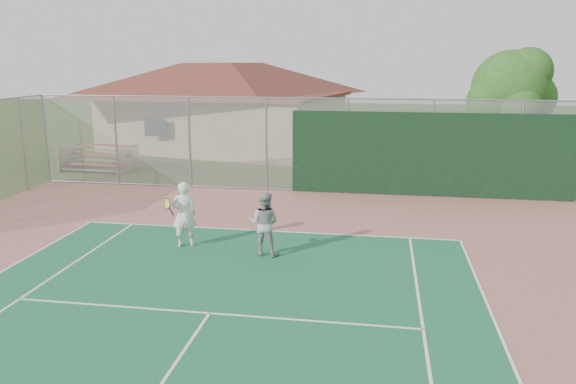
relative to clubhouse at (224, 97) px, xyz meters
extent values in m
cylinder|color=gray|center=(-4.63, -9.78, -1.06)|extent=(0.08, 0.08, 3.50)
cylinder|color=gray|center=(-1.63, -9.78, -1.06)|extent=(0.08, 0.08, 3.50)
cylinder|color=gray|center=(1.37, -9.78, -1.06)|extent=(0.08, 0.08, 3.50)
cylinder|color=gray|center=(4.37, -9.78, -1.06)|extent=(0.08, 0.08, 3.50)
cylinder|color=gray|center=(7.37, -9.78, -1.06)|extent=(0.08, 0.08, 3.50)
cylinder|color=gray|center=(10.37, -9.78, -1.06)|extent=(0.08, 0.08, 3.50)
cylinder|color=gray|center=(13.37, -9.78, -1.06)|extent=(0.08, 0.08, 3.50)
cylinder|color=gray|center=(5.37, -9.78, 0.69)|extent=(20.00, 0.05, 0.05)
cylinder|color=gray|center=(5.37, -9.78, -2.76)|extent=(20.00, 0.05, 0.05)
cube|color=#999EA0|center=(5.37, -9.78, -1.06)|extent=(20.00, 0.02, 3.50)
cube|color=black|center=(10.37, -9.83, -1.26)|extent=(10.00, 0.04, 3.00)
cylinder|color=gray|center=(-4.63, -11.28, -1.06)|extent=(0.08, 0.08, 3.50)
cube|color=tan|center=(0.00, 0.00, -1.35)|extent=(13.04, 10.09, 2.91)
cube|color=brown|center=(0.00, 0.00, 0.15)|extent=(13.62, 10.67, 0.17)
pyramid|color=brown|center=(0.00, 0.00, 1.85)|extent=(14.34, 11.10, 1.74)
cube|color=black|center=(1.94, -3.91, -1.79)|extent=(0.87, 0.06, 2.04)
cube|color=#AA3F27|center=(-3.84, -7.65, -2.46)|extent=(3.00, 0.58, 0.05)
cube|color=#B2B5BA|center=(-3.84, -7.90, -2.66)|extent=(3.00, 0.55, 0.04)
cube|color=#AA3F27|center=(-3.84, -7.10, -2.11)|extent=(3.00, 0.58, 0.05)
cube|color=#B2B5BA|center=(-3.84, -7.35, -2.31)|extent=(3.00, 0.55, 0.04)
cube|color=#AA3F27|center=(-3.84, -6.55, -1.76)|extent=(3.00, 0.58, 0.05)
cube|color=#B2B5BA|center=(-3.84, -6.80, -1.96)|extent=(3.00, 0.55, 0.04)
cube|color=#B2B5BA|center=(-5.23, -7.10, -2.26)|extent=(0.24, 1.79, 1.10)
cube|color=#B2B5BA|center=(-2.44, -7.10, -2.26)|extent=(0.24, 1.79, 1.10)
cylinder|color=#352313|center=(13.94, -4.69, -1.39)|extent=(0.36, 0.36, 2.83)
sphere|color=#234F18|center=(13.94, -4.69, 0.84)|extent=(3.24, 3.24, 3.24)
sphere|color=#234F18|center=(14.86, -4.38, 0.43)|extent=(2.23, 2.23, 2.23)
sphere|color=#234F18|center=(13.13, -5.09, 0.33)|extent=(2.02, 2.02, 2.02)
sphere|color=#234F18|center=(14.15, -5.60, 0.23)|extent=(1.82, 1.82, 1.82)
sphere|color=#234F18|center=(13.64, -3.88, 0.64)|extent=(2.02, 2.02, 2.02)
sphere|color=#234F18|center=(14.55, -4.89, 1.55)|extent=(2.02, 2.02, 2.02)
imported|color=silver|center=(3.52, -16.56, -1.93)|extent=(0.75, 0.63, 1.76)
imported|color=#999B9E|center=(5.75, -16.86, -1.98)|extent=(0.87, 0.72, 1.65)
camera|label=1|loc=(8.56, -30.18, 2.12)|focal=35.00mm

